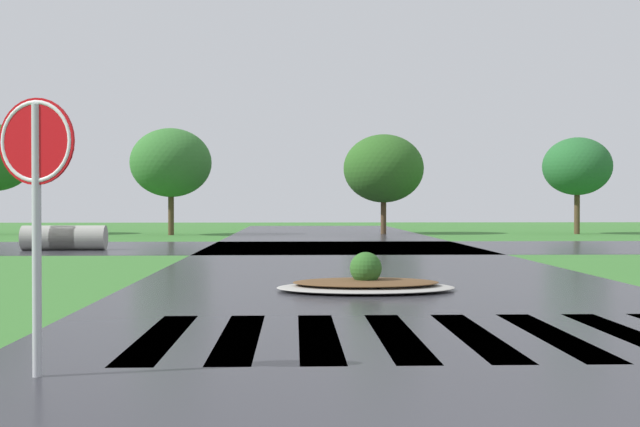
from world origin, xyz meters
TOP-DOWN VIEW (x-y plane):
  - asphalt_roadway at (0.00, 10.00)m, footprint 9.39×80.00m
  - asphalt_cross_road at (0.00, 23.04)m, footprint 90.00×8.46m
  - crosswalk_stripes at (-0.00, 4.66)m, footprint 6.75×3.35m
  - stop_sign at (-3.87, 2.64)m, footprint 0.73×0.27m
  - median_island at (-0.38, 9.31)m, footprint 3.11×1.87m
  - drainage_pipe_stack at (-9.18, 21.63)m, footprint 2.70×0.90m
  - background_treeline at (-0.58, 34.97)m, footprint 42.51×5.67m

SIDE VIEW (x-z plane):
  - crosswalk_stripes at x=0.00m, z-range 0.00..0.01m
  - asphalt_roadway at x=0.00m, z-range 0.00..0.01m
  - asphalt_cross_road at x=0.00m, z-range 0.00..0.01m
  - median_island at x=-0.38m, z-range -0.21..0.47m
  - drainage_pipe_stack at x=-9.18m, z-range 0.00..0.81m
  - stop_sign at x=-3.87m, z-range 0.59..3.03m
  - background_treeline at x=-0.58m, z-range 0.76..6.26m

